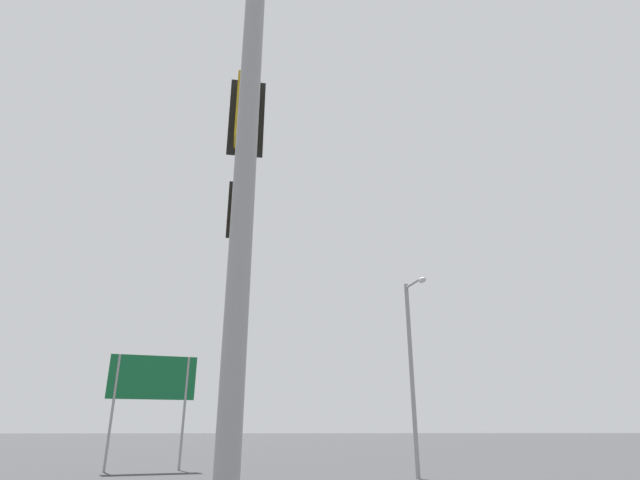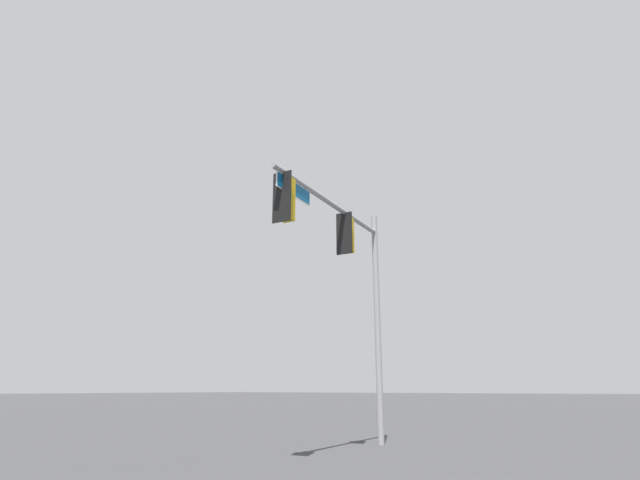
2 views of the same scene
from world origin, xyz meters
TOP-DOWN VIEW (x-y plane):
  - signal_pole_near at (-5.32, -5.58)m, footprint 6.27×0.97m
  - highway_sign at (13.32, -0.04)m, footprint 1.08×3.86m
  - street_lamp at (8.70, -11.48)m, footprint 1.92×0.52m

SIDE VIEW (x-z plane):
  - highway_sign at x=13.32m, z-range 1.18..6.26m
  - street_lamp at x=8.70m, z-range 0.58..8.23m
  - signal_pole_near at x=-5.32m, z-range 1.64..9.05m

